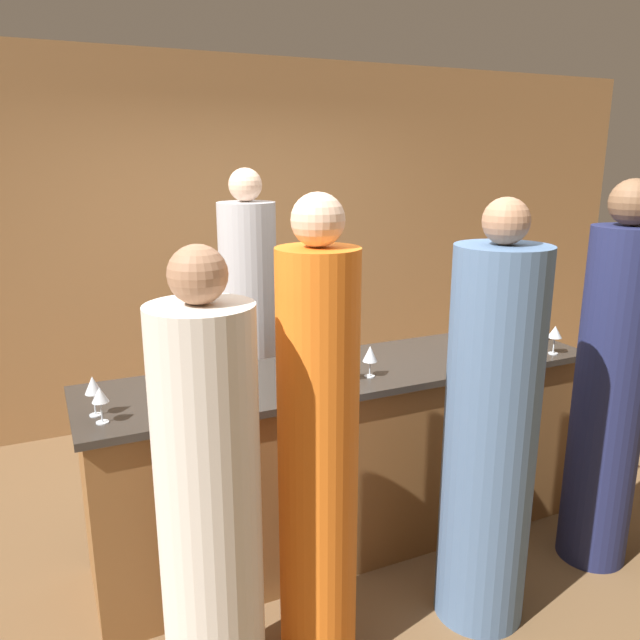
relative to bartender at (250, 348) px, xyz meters
The scene contains 19 objects.
ground_plane 1.22m from the bartender, 68.05° to the right, with size 14.00×14.00×0.00m, color brown.
back_wall 1.47m from the bartender, 77.86° to the left, with size 8.00×0.06×2.80m.
bar_counter 0.90m from the bartender, 68.05° to the right, with size 2.71×0.68×0.99m.
bartender is the anchor object (origin of this frame).
guest_0 1.60m from the bartender, 68.34° to the right, with size 0.40×0.40×1.91m.
guest_1 1.60m from the bartender, 113.79° to the right, with size 0.37×0.37×1.79m.
guest_2 1.98m from the bartender, 44.83° to the right, with size 0.34×0.34×1.96m.
guest_3 1.43m from the bartender, 97.78° to the right, with size 0.32×0.32×1.94m.
wine_bottle_0 1.69m from the bartender, 26.78° to the right, with size 0.08×0.08×0.28m.
wine_bottle_1 1.43m from the bartender, 33.13° to the right, with size 0.08×0.08×0.26m.
ice_bucket 1.36m from the bartender, 25.04° to the right, with size 0.19×0.19×0.16m.
wine_glass_0 1.32m from the bartender, 136.07° to the right, with size 0.07×0.07×0.16m.
wine_glass_1 1.75m from the bartender, 34.11° to the right, with size 0.08×0.08×0.16m.
wine_glass_2 1.27m from the bartender, 139.63° to the right, with size 0.07×0.07×0.18m.
wine_glass_3 0.95m from the bartender, 69.14° to the right, with size 0.07×0.07×0.16m.
wine_glass_4 0.98m from the bartender, 96.47° to the right, with size 0.07×0.07×0.16m.
wine_glass_5 0.82m from the bartender, 95.36° to the right, with size 0.06×0.06×0.17m.
wine_glass_6 1.06m from the bartender, 113.22° to the right, with size 0.08×0.08×0.17m.
wine_glass_7 0.92m from the bartender, 76.99° to the right, with size 0.08×0.08×0.16m.
Camera 1 is at (-1.41, -2.71, 2.06)m, focal length 35.00 mm.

